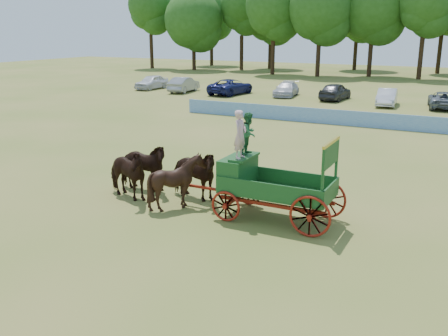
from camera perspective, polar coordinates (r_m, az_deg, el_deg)
ground at (r=18.55m, az=4.60°, el=-4.75°), size 160.00×160.00×0.00m
horse_lead_left at (r=19.78m, az=-11.24°, el=-0.62°), size 2.59×1.65×2.02m
horse_lead_right at (r=20.61m, az=-9.36°, el=0.14°), size 2.48×1.30×2.02m
horse_wheel_left at (r=18.43m, az=-5.35°, el=-1.58°), size 2.12×1.96×2.03m
horse_wheel_right at (r=19.32m, az=-3.61°, el=-0.73°), size 2.52×1.39×2.02m
farm_dray at (r=17.40m, az=3.87°, el=-0.45°), size 6.00×2.00×3.81m
sponsor_banner at (r=35.43m, az=14.46°, el=5.50°), size 26.00×0.08×1.05m
parked_cars at (r=48.72m, az=9.51°, el=8.69°), size 36.79×7.23×1.61m
treeline at (r=76.21m, az=20.41°, el=16.79°), size 88.81×22.87×15.33m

